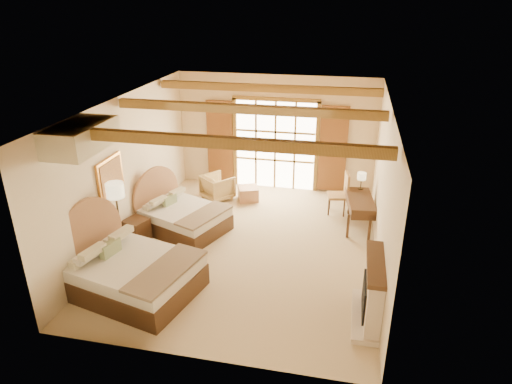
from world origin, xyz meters
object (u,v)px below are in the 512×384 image
(bed_far, at_px, (179,215))
(desk, at_px, (359,211))
(bed_near, at_px, (126,270))
(armchair, at_px, (217,187))
(nightstand, at_px, (137,231))

(bed_far, relative_size, desk, 1.65)
(bed_near, bearing_deg, bed_far, 102.17)
(bed_far, distance_m, desk, 4.29)
(armchair, bearing_deg, bed_near, 122.21)
(nightstand, xyz_separation_m, armchair, (1.10, 2.66, 0.06))
(nightstand, relative_size, desk, 0.39)
(nightstand, bearing_deg, bed_near, -50.60)
(bed_near, xyz_separation_m, armchair, (0.47, 4.40, -0.10))
(bed_far, bearing_deg, bed_near, -70.04)
(nightstand, height_order, desk, desk)
(bed_far, xyz_separation_m, nightstand, (-0.71, -0.76, -0.09))
(bed_far, xyz_separation_m, armchair, (0.39, 1.91, -0.03))
(nightstand, relative_size, armchair, 0.75)
(desk, bearing_deg, armchair, 159.82)
(bed_far, bearing_deg, desk, 36.19)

